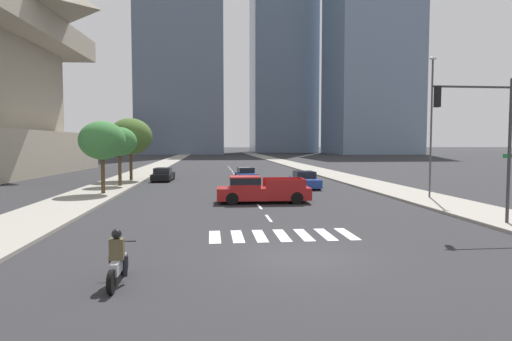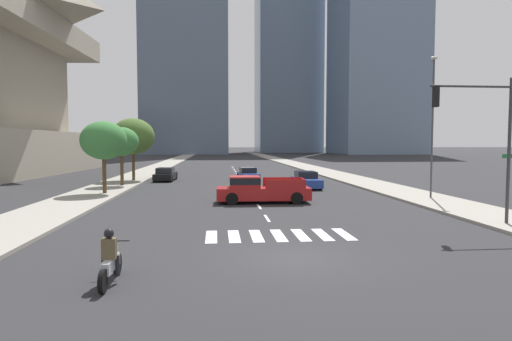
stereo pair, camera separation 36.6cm
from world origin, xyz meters
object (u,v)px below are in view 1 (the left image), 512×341
at_px(sedan_blue_0, 305,180).
at_px(sedan_blue_1, 246,174).
at_px(pickup_truck, 259,190).
at_px(street_tree_nearest, 102,141).
at_px(street_lamp_east, 431,118).
at_px(traffic_signal_near, 483,126).
at_px(street_tree_third, 130,136).
at_px(motorcycle_lead, 118,262).
at_px(sedan_black_2, 163,175).
at_px(street_tree_second, 119,142).

xyz_separation_m(sedan_blue_0, sedan_blue_1, (-4.26, 8.31, -0.05)).
height_order(pickup_truck, street_tree_nearest, street_tree_nearest).
bearing_deg(sedan_blue_0, street_lamp_east, 39.37).
bearing_deg(street_lamp_east, sedan_blue_0, 129.04).
bearing_deg(traffic_signal_near, sedan_blue_0, -76.53).
relative_size(sedan_blue_0, street_lamp_east, 0.52).
bearing_deg(sedan_blue_0, traffic_signal_near, 13.80).
distance_m(sedan_blue_0, street_tree_nearest, 16.25).
height_order(sedan_blue_1, street_tree_third, street_tree_third).
distance_m(motorcycle_lead, sedan_black_2, 31.89).
height_order(pickup_truck, traffic_signal_near, traffic_signal_near).
xyz_separation_m(motorcycle_lead, sedan_blue_1, (6.00, 32.11, -0.00)).
bearing_deg(sedan_blue_0, pickup_truck, -28.80).
bearing_deg(sedan_blue_0, sedan_blue_1, -152.50).
bearing_deg(street_tree_third, pickup_truck, -56.29).
height_order(motorcycle_lead, street_tree_second, street_tree_second).
xyz_separation_m(sedan_blue_0, street_lamp_east, (6.64, -8.20, 4.74)).
height_order(traffic_signal_near, street_lamp_east, street_lamp_east).
bearing_deg(street_tree_third, motorcycle_lead, -80.45).
xyz_separation_m(sedan_blue_0, street_tree_third, (-15.50, 7.26, 3.75)).
relative_size(sedan_blue_1, street_tree_second, 0.93).
height_order(sedan_blue_0, sedan_black_2, sedan_blue_0).
distance_m(pickup_truck, traffic_signal_near, 13.03).
height_order(pickup_truck, sedan_black_2, pickup_truck).
height_order(sedan_blue_1, street_tree_nearest, street_tree_nearest).
bearing_deg(street_lamp_east, street_tree_second, 154.99).
bearing_deg(traffic_signal_near, street_lamp_east, -105.17).
relative_size(street_tree_nearest, street_tree_second, 1.04).
height_order(motorcycle_lead, sedan_blue_1, motorcycle_lead).
height_order(motorcycle_lead, traffic_signal_near, traffic_signal_near).
xyz_separation_m(pickup_truck, sedan_blue_0, (4.85, 8.70, -0.19)).
xyz_separation_m(traffic_signal_near, street_tree_third, (-19.65, 24.63, -0.11)).
distance_m(street_lamp_east, street_tree_nearest, 22.65).
distance_m(sedan_blue_0, street_lamp_east, 11.57).
distance_m(street_tree_nearest, street_tree_second, 5.76).
distance_m(sedan_blue_1, street_tree_third, 11.90).
distance_m(pickup_truck, street_lamp_east, 12.37).
xyz_separation_m(sedan_black_2, street_tree_nearest, (-2.97, -11.64, 3.32)).
relative_size(traffic_signal_near, street_tree_nearest, 1.25).
xyz_separation_m(motorcycle_lead, pickup_truck, (5.42, 15.10, 0.23)).
xyz_separation_m(pickup_truck, traffic_signal_near, (9.01, -8.67, 3.67)).
xyz_separation_m(sedan_blue_0, traffic_signal_near, (4.16, -17.36, 3.86)).
bearing_deg(sedan_blue_1, sedan_black_2, -92.68).
bearing_deg(sedan_black_2, street_tree_nearest, 168.24).
distance_m(sedan_blue_0, sedan_blue_1, 9.34).
distance_m(motorcycle_lead, pickup_truck, 16.05).
bearing_deg(sedan_blue_1, street_lamp_east, 28.73).
bearing_deg(traffic_signal_near, sedan_blue_1, -71.84).
relative_size(pickup_truck, traffic_signal_near, 0.91).
distance_m(motorcycle_lead, traffic_signal_near, 16.27).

